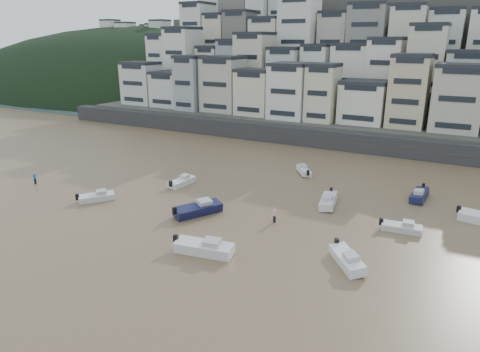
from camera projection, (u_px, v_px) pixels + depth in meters
The scene contains 15 objects.
sea_strip at pixel (140, 84), 203.39m from camera, with size 340.00×340.00×0.00m, color #4D616E.
harbor_wall at pixel (343, 141), 81.47m from camera, with size 140.00×3.00×3.50m, color #38383A.
hillside at pixel (407, 69), 109.24m from camera, with size 141.04×66.00×50.00m.
headland at pixel (151, 87), 188.21m from camera, with size 216.00×135.00×53.33m.
boat_a at pixel (204, 245), 41.98m from camera, with size 6.44×2.11×1.76m, color silver, non-canonical shape.
boat_b at pixel (347, 258), 39.88m from camera, with size 5.64×1.85×1.54m, color white, non-canonical shape.
boat_c at pixel (198, 208), 51.41m from camera, with size 6.50×2.13×1.77m, color #13153C, non-canonical shape.
boat_d at pixel (402, 226), 46.87m from camera, with size 4.62×1.51×1.26m, color silver, non-canonical shape.
boat_e at pixel (328, 200), 54.24m from camera, with size 5.82×1.91×1.59m, color silver, non-canonical shape.
boat_f at pixel (182, 180), 61.85m from camera, with size 5.09×1.67×1.39m, color white, non-canonical shape.
boat_h at pixel (304, 170), 67.06m from camera, with size 4.80×1.57×1.31m, color silver, non-canonical shape.
boat_i at pixel (419, 194), 56.42m from camera, with size 5.64×1.85×1.54m, color #14173E, non-canonical shape.
boat_j at pixel (96, 196), 55.80m from camera, with size 4.92×1.61×1.34m, color silver, non-canonical shape.
person_blue at pixel (35, 178), 62.29m from camera, with size 0.44×0.44×1.74m, color blue, non-canonical shape.
person_pink at pixel (274, 215), 49.21m from camera, with size 0.44×0.44×1.74m, color #E4A1AA, non-canonical shape.
Camera 1 is at (30.57, -14.42, 20.21)m, focal length 32.00 mm.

